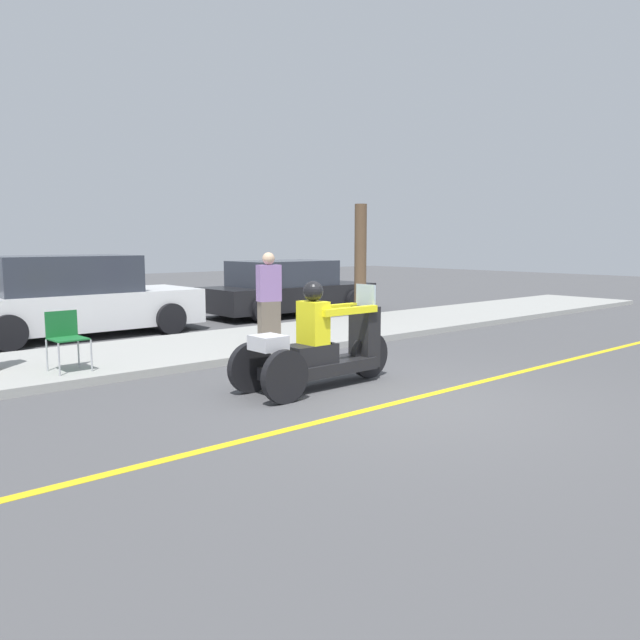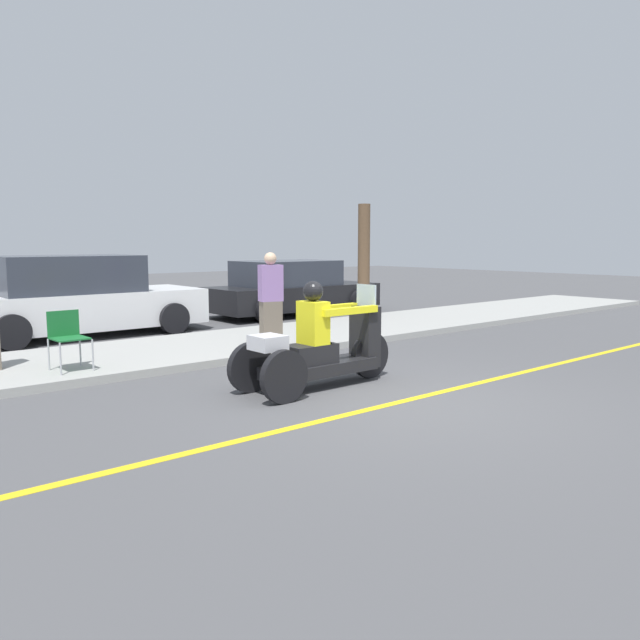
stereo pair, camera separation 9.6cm
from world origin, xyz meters
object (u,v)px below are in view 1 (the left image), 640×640
Objects in this scene: motorcycle_trike at (320,350)px; parked_car_lot_right at (288,289)px; folding_chair_set_back at (65,334)px; spectator_with_child at (269,301)px; tree_trunk at (360,261)px; parked_car_lot_center at (73,299)px.

parked_car_lot_right is at bearing 55.15° from motorcycle_trike.
folding_chair_set_back is (-2.33, 2.70, 0.13)m from motorcycle_trike.
spectator_with_child is at bearing 68.35° from motorcycle_trike.
parked_car_lot_right reaches higher than folding_chair_set_back.
tree_trunk is (0.32, -2.35, 0.77)m from parked_car_lot_right.
parked_car_lot_center is at bearing 159.24° from tree_trunk.
folding_chair_set_back is at bearing -167.32° from tree_trunk.
folding_chair_set_back is 0.17× the size of parked_car_lot_center.
spectator_with_child is 0.35× the size of parked_car_lot_right.
motorcycle_trike is at bearing -111.65° from spectator_with_child.
folding_chair_set_back is 8.06m from parked_car_lot_right.
motorcycle_trike is at bearing -138.94° from tree_trunk.
folding_chair_set_back is 0.18× the size of parked_car_lot_right.
parked_car_lot_right is (3.69, 4.25, -0.22)m from spectator_with_child.
spectator_with_child is at bearing -4.33° from folding_chair_set_back.
motorcycle_trike is 6.62m from parked_car_lot_center.
parked_car_lot_right is at bearing 29.77° from folding_chair_set_back.
spectator_with_child reaches higher than parked_car_lot_center.
tree_trunk is at bearing 41.06° from motorcycle_trike.
spectator_with_child is 1.95× the size of folding_chair_set_back.
tree_trunk is at bearing -82.15° from parked_car_lot_right.
spectator_with_child reaches higher than motorcycle_trike.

